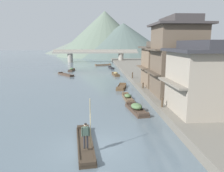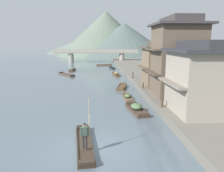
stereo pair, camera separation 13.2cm
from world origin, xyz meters
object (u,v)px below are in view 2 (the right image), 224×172
object	(u,v)px
boatman_person	(85,132)
house_waterfront_nearest	(206,78)
boat_moored_far	(136,109)
house_waterfront_second	(177,57)
boat_midriver_drifting	(116,74)
stone_bridge	(97,54)
boat_foreground_poled	(84,144)
boat_moored_third	(112,68)
mooring_post_dock_near	(162,103)
mooring_post_dock_far	(133,75)
boat_midriver_upstream	(122,87)
boat_moored_nearest	(104,65)
house_waterfront_tall	(159,64)
mooring_post_dock_mid	(143,86)
boat_crossing_west	(72,70)
boat_upstream_distant	(66,75)
boat_moored_second	(128,97)

from	to	relation	value
boatman_person	house_waterfront_nearest	size ratio (longest dim) A/B	0.46
boat_moored_far	house_waterfront_nearest	distance (m)	6.92
boatman_person	house_waterfront_second	distance (m)	15.90
boat_midriver_drifting	stone_bridge	distance (m)	32.42
boat_foreground_poled	boat_moored_third	bearing A→B (deg)	83.97
mooring_post_dock_near	mooring_post_dock_far	world-z (taller)	mooring_post_dock_far
boat_foreground_poled	boat_midriver_upstream	size ratio (longest dim) A/B	1.42
mooring_post_dock_near	stone_bridge	distance (m)	57.50
boat_moored_nearest	boat_midriver_upstream	world-z (taller)	boat_midriver_upstream
boat_moored_third	mooring_post_dock_near	xyz separation A→B (m)	(2.29, -37.67, 0.98)
house_waterfront_tall	mooring_post_dock_far	distance (m)	7.72
boat_moored_third	boat_midriver_upstream	size ratio (longest dim) A/B	1.05
mooring_post_dock_mid	boat_crossing_west	bearing A→B (deg)	116.21
mooring_post_dock_mid	mooring_post_dock_far	world-z (taller)	mooring_post_dock_far
boat_moored_nearest	boat_crossing_west	world-z (taller)	boat_crossing_west
boat_crossing_west	mooring_post_dock_mid	world-z (taller)	mooring_post_dock_mid
boat_moored_nearest	boat_moored_third	distance (m)	8.38
boat_midriver_drifting	house_waterfront_tall	world-z (taller)	house_waterfront_tall
boat_crossing_west	mooring_post_dock_far	size ratio (longest dim) A/B	4.20
house_waterfront_second	stone_bridge	distance (m)	53.09
boat_foreground_poled	mooring_post_dock_near	distance (m)	9.23
boat_midriver_upstream	house_waterfront_tall	xyz separation A→B (m)	(5.03, -1.53, 3.53)
boatman_person	boat_upstream_distant	world-z (taller)	boatman_person
boatman_person	boat_moored_far	xyz separation A→B (m)	(4.51, 8.01, -1.10)
boat_midriver_drifting	boat_crossing_west	bearing A→B (deg)	140.08
boat_moored_nearest	boat_crossing_west	bearing A→B (deg)	-122.66
mooring_post_dock_near	mooring_post_dock_mid	size ratio (longest dim) A/B	1.17
boat_midriver_drifting	house_waterfront_nearest	bearing A→B (deg)	-78.42
boat_midriver_upstream	stone_bridge	xyz separation A→B (m)	(-3.93, 45.15, 2.73)
boat_moored_nearest	boat_midriver_upstream	distance (m)	33.89
boat_moored_far	boat_crossing_west	size ratio (longest dim) A/B	1.03
stone_bridge	boat_midriver_upstream	bearing A→B (deg)	-85.02
boat_moored_third	house_waterfront_second	world-z (taller)	house_waterfront_second
house_waterfront_tall	stone_bridge	distance (m)	47.54
boat_foreground_poled	house_waterfront_tall	xyz separation A→B (m)	(9.43, 16.46, 3.58)
boat_foreground_poled	house_waterfront_second	bearing A→B (deg)	47.85
boat_midriver_upstream	boat_upstream_distant	distance (m)	17.30
boat_moored_nearest	house_waterfront_second	xyz separation A→B (m)	(7.25, -40.90, 4.84)
mooring_post_dock_mid	mooring_post_dock_near	bearing A→B (deg)	-90.00
boat_midriver_drifting	boat_upstream_distant	size ratio (longest dim) A/B	0.77
boat_crossing_west	house_waterfront_nearest	world-z (taller)	house_waterfront_nearest
boat_foreground_poled	boat_moored_far	bearing A→B (deg)	56.12
boat_foreground_poled	boat_moored_far	xyz separation A→B (m)	(4.66, 6.93, 0.17)
boat_moored_second	stone_bridge	distance (m)	51.66
house_waterfront_tall	mooring_post_dock_mid	bearing A→B (deg)	-144.57
boat_moored_far	boat_midriver_drifting	xyz separation A→B (m)	(0.02, 24.17, -0.02)
boatman_person	stone_bridge	distance (m)	64.24
boat_moored_nearest	mooring_post_dock_near	world-z (taller)	mooring_post_dock_near
boat_moored_second	boat_crossing_west	bearing A→B (deg)	109.37
house_waterfront_second	mooring_post_dock_mid	world-z (taller)	house_waterfront_second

